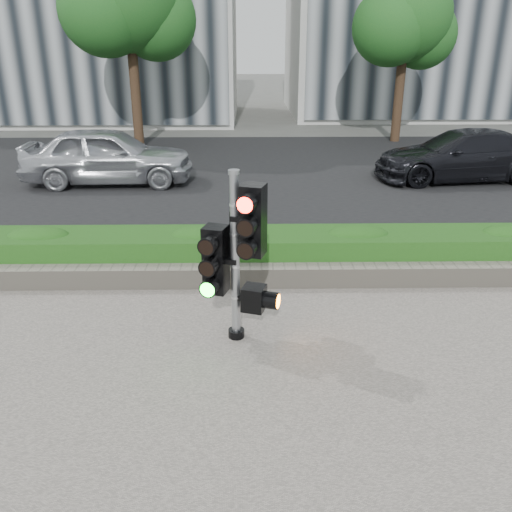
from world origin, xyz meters
The scene contains 11 objects.
ground centered at (0.00, 0.00, 0.00)m, with size 120.00×120.00×0.00m, color #51514C.
sidewalk centered at (0.00, -2.50, 0.01)m, with size 16.00×11.00×0.03m, color #9E9389.
road centered at (0.00, 10.00, 0.01)m, with size 60.00×13.00×0.02m, color black.
curb centered at (0.00, 3.15, 0.06)m, with size 60.00×0.25×0.12m, color gray.
stone_wall centered at (0.00, 1.90, 0.20)m, with size 12.00×0.32×0.34m, color gray.
hedge centered at (0.00, 2.55, 0.37)m, with size 12.00×1.00×0.68m, color #398729.
tree_left centered at (-4.52, 14.56, 5.04)m, with size 4.61×4.03×7.34m.
tree_right centered at (5.48, 15.55, 4.48)m, with size 4.10×3.58×6.53m.
traffic_signal centered at (-0.53, 0.26, 1.31)m, with size 0.85×0.70×2.32m.
car_silver centered at (-4.28, 8.81, 0.81)m, with size 1.87×4.64×1.58m, color silver.
car_dark centered at (5.71, 9.09, 0.73)m, with size 1.98×4.87×1.41m, color black.
Camera 1 is at (-0.41, -6.24, 3.82)m, focal length 38.00 mm.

